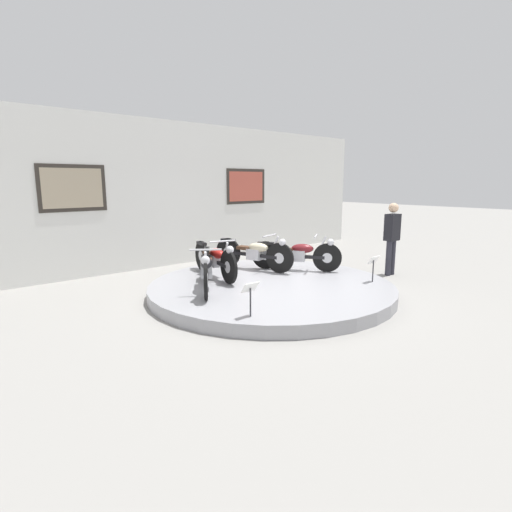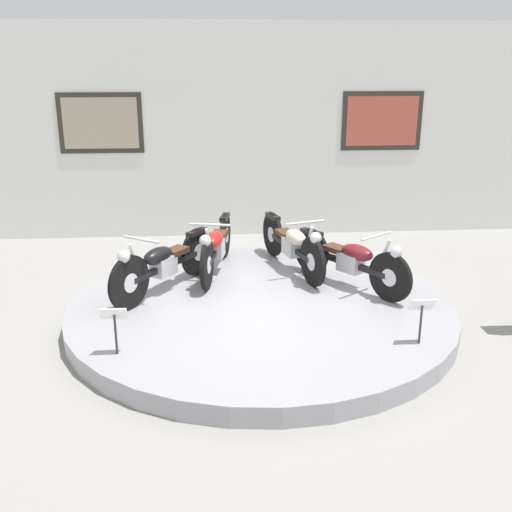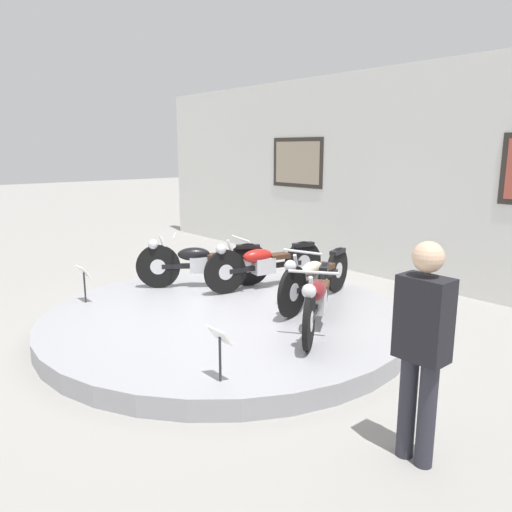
{
  "view_description": "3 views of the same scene",
  "coord_description": "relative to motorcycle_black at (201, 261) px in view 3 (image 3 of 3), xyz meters",
  "views": [
    {
      "loc": [
        -5.08,
        -5.43,
        2.13
      ],
      "look_at": [
        -0.19,
        0.23,
        0.73
      ],
      "focal_mm": 28.0,
      "sensor_mm": 36.0,
      "label": 1
    },
    {
      "loc": [
        -0.56,
        -6.7,
        3.04
      ],
      "look_at": [
        -0.04,
        0.25,
        0.72
      ],
      "focal_mm": 42.0,
      "sensor_mm": 36.0,
      "label": 2
    },
    {
      "loc": [
        4.93,
        -3.68,
        2.27
      ],
      "look_at": [
        0.19,
        0.35,
        0.93
      ],
      "focal_mm": 35.0,
      "sensor_mm": 36.0,
      "label": 3
    }
  ],
  "objects": [
    {
      "name": "ground_plane",
      "position": [
        1.19,
        -0.43,
        -0.61
      ],
      "size": [
        60.0,
        60.0,
        0.0
      ],
      "primitive_type": "plane",
      "color": "gray"
    },
    {
      "name": "display_platform",
      "position": [
        1.19,
        -0.43,
        -0.5
      ],
      "size": [
        4.64,
        4.64,
        0.22
      ],
      "primitive_type": "cylinder",
      "color": "#99999E",
      "rests_on": "ground_plane"
    },
    {
      "name": "back_wall",
      "position": [
        1.19,
        3.34,
        1.2
      ],
      "size": [
        14.0,
        0.22,
        3.62
      ],
      "color": "silver",
      "rests_on": "ground_plane"
    },
    {
      "name": "motorcycle_black",
      "position": [
        0.0,
        0.0,
        0.0
      ],
      "size": [
        1.19,
        1.68,
        0.8
      ],
      "color": "black",
      "rests_on": "display_platform"
    },
    {
      "name": "motorcycle_red",
      "position": [
        0.66,
        0.68,
        -0.0
      ],
      "size": [
        0.57,
        1.97,
        0.8
      ],
      "color": "black",
      "rests_on": "display_platform"
    },
    {
      "name": "motorcycle_cream",
      "position": [
        1.72,
        0.68,
        -0.0
      ],
      "size": [
        0.7,
        1.93,
        0.8
      ],
      "color": "black",
      "rests_on": "display_platform"
    },
    {
      "name": "motorcycle_maroon",
      "position": [
        2.38,
        -0.0,
        -0.02
      ],
      "size": [
        1.19,
        1.63,
        0.78
      ],
      "color": "black",
      "rests_on": "display_platform"
    },
    {
      "name": "info_placard_front_left",
      "position": [
        -0.36,
        -1.65,
        -0.02
      ],
      "size": [
        0.26,
        0.11,
        0.51
      ],
      "color": "#333338",
      "rests_on": "display_platform"
    },
    {
      "name": "info_placard_front_centre",
      "position": [
        2.74,
        -1.65,
        -0.02
      ],
      "size": [
        0.26,
        0.11,
        0.51
      ],
      "color": "#333338",
      "rests_on": "display_platform"
    },
    {
      "name": "visitor_standing",
      "position": [
        4.35,
        -1.06,
        0.33
      ],
      "size": [
        0.36,
        0.22,
        1.66
      ],
      "color": "#2D2D38",
      "rests_on": "ground_plane"
    }
  ]
}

